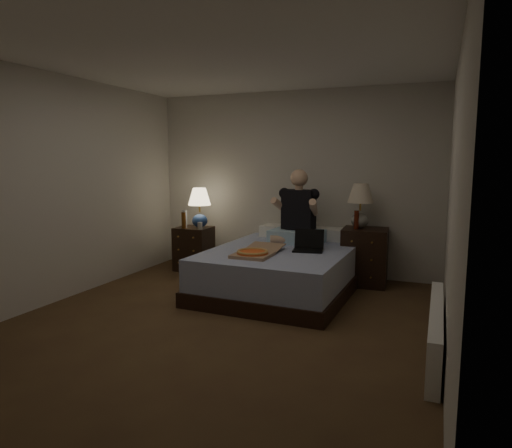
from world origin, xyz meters
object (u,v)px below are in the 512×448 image
at_px(nightstand_left, 194,248).
at_px(person, 297,206).
at_px(pizza_box, 252,253).
at_px(water_bottle, 185,219).
at_px(lamp_left, 200,208).
at_px(bed, 282,270).
at_px(beer_bottle_left, 184,220).
at_px(lamp_right, 360,206).
at_px(beer_bottle_right, 356,220).
at_px(radiator, 435,331).
at_px(nightstand_right, 365,257).
at_px(soda_can, 200,226).
at_px(laptop, 308,241).

distance_m(nightstand_left, person, 1.71).
xyz_separation_m(person, pizza_box, (-0.20, -1.01, -0.43)).
height_order(water_bottle, person, person).
distance_m(lamp_left, pizza_box, 1.74).
distance_m(bed, water_bottle, 1.74).
bearing_deg(beer_bottle_left, pizza_box, -33.42).
distance_m(lamp_right, beer_bottle_left, 2.41).
distance_m(lamp_left, beer_bottle_left, 0.29).
relative_size(beer_bottle_left, person, 0.25).
relative_size(bed, person, 2.24).
distance_m(nightstand_left, beer_bottle_right, 2.34).
height_order(lamp_right, pizza_box, lamp_right).
bearing_deg(lamp_left, radiator, -29.95).
height_order(nightstand_left, nightstand_right, nightstand_right).
height_order(nightstand_left, pizza_box, nightstand_left).
height_order(beer_bottle_left, person, person).
xyz_separation_m(nightstand_right, beer_bottle_right, (-0.10, -0.06, 0.47)).
relative_size(water_bottle, radiator, 0.16).
xyz_separation_m(nightstand_left, soda_can, (0.19, -0.15, 0.36)).
bearing_deg(radiator, lamp_right, 115.74).
bearing_deg(nightstand_left, pizza_box, -40.60).
bearing_deg(person, nightstand_left, -179.54).
xyz_separation_m(lamp_left, radiator, (3.16, -1.82, -0.70)).
bearing_deg(nightstand_right, laptop, -129.84).
relative_size(soda_can, person, 0.11).
xyz_separation_m(bed, person, (0.04, 0.44, 0.72)).
height_order(laptop, pizza_box, laptop).
xyz_separation_m(water_bottle, beer_bottle_left, (0.02, -0.06, -0.01)).
relative_size(nightstand_right, water_bottle, 2.86).
bearing_deg(person, beer_bottle_right, 16.92).
relative_size(nightstand_right, pizza_box, 0.94).
height_order(nightstand_right, lamp_right, lamp_right).
distance_m(nightstand_right, beer_bottle_left, 2.49).
bearing_deg(beer_bottle_left, lamp_left, 50.93).
xyz_separation_m(nightstand_left, nightstand_right, (2.39, 0.12, 0.05)).
bearing_deg(lamp_left, nightstand_right, 2.57).
xyz_separation_m(beer_bottle_left, pizza_box, (1.43, -0.94, -0.17)).
height_order(nightstand_left, soda_can, soda_can).
xyz_separation_m(nightstand_right, laptop, (-0.54, -0.72, 0.28)).
bearing_deg(soda_can, beer_bottle_right, 5.78).
xyz_separation_m(nightstand_right, soda_can, (-2.20, -0.28, 0.31)).
xyz_separation_m(lamp_left, person, (1.47, -0.12, 0.09)).
bearing_deg(laptop, bed, 161.54).
bearing_deg(laptop, person, 110.59).
xyz_separation_m(water_bottle, beer_bottle_right, (2.37, 0.16, 0.09)).
height_order(nightstand_right, radiator, nightstand_right).
relative_size(bed, beer_bottle_left, 9.04).
relative_size(bed, beer_bottle_right, 9.04).
xyz_separation_m(bed, lamp_left, (-1.43, 0.57, 0.64)).
height_order(nightstand_left, beer_bottle_left, beer_bottle_left).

